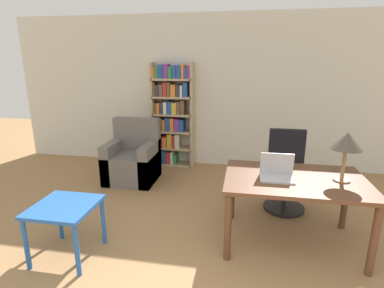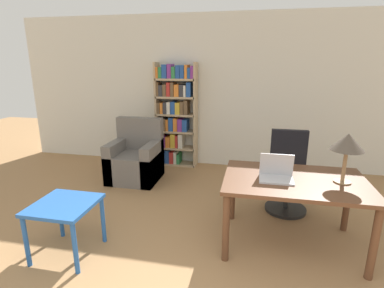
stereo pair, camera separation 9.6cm
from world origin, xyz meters
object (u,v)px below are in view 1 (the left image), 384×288
at_px(side_table_blue, 65,213).
at_px(table_lamp, 347,142).
at_px(desk, 294,187).
at_px(armchair, 133,161).
at_px(bookshelf, 171,114).
at_px(office_chair, 286,174).
at_px(laptop, 277,173).

bearing_deg(side_table_blue, table_lamp, 13.38).
xyz_separation_m(desk, side_table_blue, (-2.22, -0.63, -0.18)).
relative_size(desk, side_table_blue, 2.40).
relative_size(armchair, bookshelf, 0.53).
height_order(office_chair, bookshelf, bookshelf).
xyz_separation_m(laptop, side_table_blue, (-2.02, -0.59, -0.33)).
relative_size(laptop, armchair, 0.34).
bearing_deg(desk, table_lamp, 0.49).
bearing_deg(office_chair, armchair, 166.68).
distance_m(table_lamp, side_table_blue, 2.81).
height_order(desk, bookshelf, bookshelf).
bearing_deg(bookshelf, side_table_blue, -97.03).
distance_m(office_chair, bookshelf, 2.40).
bearing_deg(desk, laptop, -167.70).
bearing_deg(table_lamp, office_chair, 116.14).
bearing_deg(laptop, bookshelf, 126.14).
relative_size(desk, armchair, 1.43).
bearing_deg(office_chair, bookshelf, 143.47).
bearing_deg(office_chair, side_table_blue, -146.67).
height_order(laptop, office_chair, office_chair).
bearing_deg(laptop, desk, 12.30).
xyz_separation_m(laptop, armchair, (-2.12, 1.44, -0.47)).
height_order(desk, office_chair, office_chair).
bearing_deg(laptop, table_lamp, 4.11).
bearing_deg(side_table_blue, desk, 15.83).
relative_size(laptop, table_lamp, 0.68).
distance_m(laptop, side_table_blue, 2.13).
bearing_deg(bookshelf, office_chair, -36.53).
xyz_separation_m(desk, office_chair, (0.03, 0.85, -0.19)).
xyz_separation_m(office_chair, bookshelf, (-1.89, 1.40, 0.51)).
distance_m(desk, armchair, 2.72).
xyz_separation_m(laptop, office_chair, (0.22, 0.89, -0.34)).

